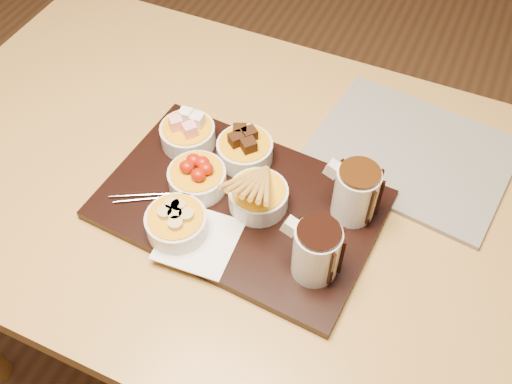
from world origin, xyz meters
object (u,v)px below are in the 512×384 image
at_px(serving_board, 240,205).
at_px(bowl_strawberries, 197,179).
at_px(pitcher_dark_chocolate, 316,252).
at_px(dining_table, 221,205).
at_px(newspaper, 411,153).
at_px(pitcher_milk_chocolate, 356,194).

relative_size(serving_board, bowl_strawberries, 4.60).
bearing_deg(pitcher_dark_chocolate, dining_table, 154.91).
bearing_deg(pitcher_dark_chocolate, bowl_strawberries, 167.35).
xyz_separation_m(dining_table, bowl_strawberries, (-0.01, -0.06, 0.14)).
relative_size(bowl_strawberries, newspaper, 0.29).
relative_size(pitcher_dark_chocolate, newspaper, 0.28).
distance_m(serving_board, pitcher_dark_chocolate, 0.18).
height_order(serving_board, newspaper, serving_board).
distance_m(dining_table, pitcher_milk_chocolate, 0.30).
height_order(serving_board, pitcher_dark_chocolate, pitcher_dark_chocolate).
bearing_deg(serving_board, dining_table, 144.96).
xyz_separation_m(pitcher_milk_chocolate, newspaper, (0.06, 0.18, -0.06)).
bearing_deg(serving_board, bowl_strawberries, -176.42).
bearing_deg(bowl_strawberries, serving_board, -0.27).
distance_m(dining_table, pitcher_dark_chocolate, 0.31).
height_order(serving_board, pitcher_milk_chocolate, pitcher_milk_chocolate).
relative_size(bowl_strawberries, pitcher_dark_chocolate, 1.02).
xyz_separation_m(pitcher_dark_chocolate, newspaper, (0.07, 0.31, -0.06)).
distance_m(bowl_strawberries, newspaper, 0.40).
xyz_separation_m(dining_table, newspaper, (0.31, 0.18, 0.10)).
height_order(dining_table, bowl_strawberries, bowl_strawberries).
xyz_separation_m(dining_table, pitcher_dark_chocolate, (0.23, -0.13, 0.17)).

